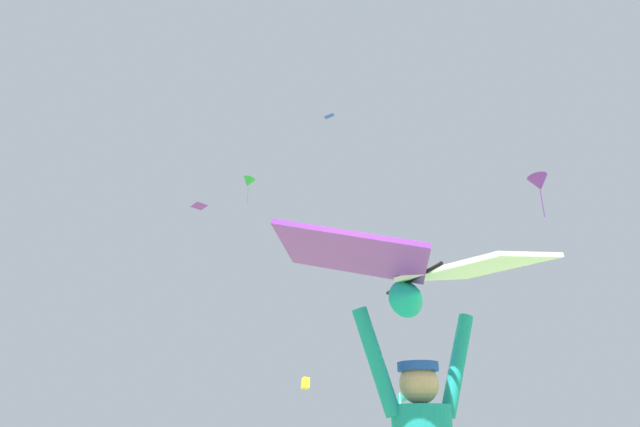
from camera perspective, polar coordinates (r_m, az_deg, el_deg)
The scene contains 7 objects.
held_stunt_kite at distance 3.38m, azimuth 10.28°, elevation -5.79°, with size 1.93×1.09×0.41m.
distant_kite_purple_low_left at distance 20.18m, azimuth 22.12°, elevation 2.98°, with size 0.98×1.00×1.56m.
distant_kite_green_mid_right at distance 38.26m, azimuth -7.58°, elevation 3.29°, with size 1.29×1.25×1.97m.
distant_kite_yellow_mid_left at distance 35.71m, azimuth -1.54°, elevation -17.47°, with size 0.51×0.56×0.79m.
distant_kite_blue_far_center at distance 26.28m, azimuth 0.95°, elevation 10.29°, with size 0.50×0.51×0.23m.
distant_kite_purple_high_left at distance 35.76m, azimuth -12.64°, elevation 0.83°, with size 1.11×1.10×0.23m.
marker_flag at distance 13.66m, azimuth 8.92°, elevation -19.42°, with size 0.30×0.24×2.15m.
Camera 1 is at (-2.18, -3.17, 1.22)m, focal length 30.31 mm.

